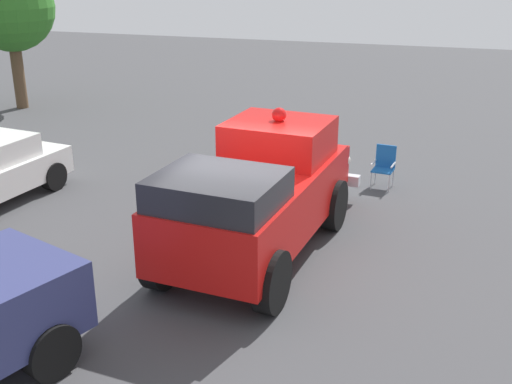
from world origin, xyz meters
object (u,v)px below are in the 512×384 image
object	(u,v)px
oak_tree_left	(10,8)
traffic_cone	(309,185)
vintage_fire_truck	(261,192)
lawn_chair_by_car	(384,163)

from	to	relation	value
oak_tree_left	traffic_cone	distance (m)	13.69
vintage_fire_truck	lawn_chair_by_car	bearing A→B (deg)	-113.43
lawn_chair_by_car	traffic_cone	xyz separation A→B (m)	(1.58, 1.24, -0.28)
vintage_fire_truck	lawn_chair_by_car	distance (m)	4.66
oak_tree_left	vintage_fire_truck	bearing A→B (deg)	143.28
vintage_fire_truck	oak_tree_left	xyz separation A→B (m)	(11.74, -8.76, 2.32)
traffic_cone	oak_tree_left	bearing A→B (deg)	-25.66
lawn_chair_by_car	oak_tree_left	bearing A→B (deg)	-18.41
oak_tree_left	traffic_cone	size ratio (longest dim) A/B	8.01
oak_tree_left	traffic_cone	bearing A→B (deg)	154.34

